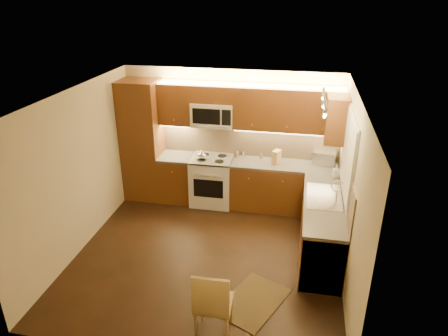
% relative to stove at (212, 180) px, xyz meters
% --- Properties ---
extents(floor, '(4.00, 4.00, 0.01)m').
position_rel_stove_xyz_m(floor, '(0.30, -1.68, -0.46)').
color(floor, black).
rests_on(floor, ground).
extents(ceiling, '(4.00, 4.00, 0.01)m').
position_rel_stove_xyz_m(ceiling, '(0.30, -1.68, 2.04)').
color(ceiling, beige).
rests_on(ceiling, ground).
extents(wall_back, '(4.00, 0.01, 2.50)m').
position_rel_stove_xyz_m(wall_back, '(0.30, 0.32, 0.79)').
color(wall_back, '#BDAD8A').
rests_on(wall_back, ground).
extents(wall_front, '(4.00, 0.01, 2.50)m').
position_rel_stove_xyz_m(wall_front, '(0.30, -3.67, 0.79)').
color(wall_front, '#BDAD8A').
rests_on(wall_front, ground).
extents(wall_left, '(0.01, 4.00, 2.50)m').
position_rel_stove_xyz_m(wall_left, '(-1.70, -1.68, 0.79)').
color(wall_left, '#BDAD8A').
rests_on(wall_left, ground).
extents(wall_right, '(0.01, 4.00, 2.50)m').
position_rel_stove_xyz_m(wall_right, '(2.30, -1.68, 0.79)').
color(wall_right, '#BDAD8A').
rests_on(wall_right, ground).
extents(pantry, '(0.70, 0.60, 2.30)m').
position_rel_stove_xyz_m(pantry, '(-1.35, 0.02, 0.69)').
color(pantry, '#4F2411').
rests_on(pantry, floor).
extents(base_cab_back_left, '(0.62, 0.60, 0.86)m').
position_rel_stove_xyz_m(base_cab_back_left, '(-0.69, 0.02, -0.03)').
color(base_cab_back_left, '#4F2411').
rests_on(base_cab_back_left, floor).
extents(counter_back_left, '(0.62, 0.60, 0.04)m').
position_rel_stove_xyz_m(counter_back_left, '(-0.69, 0.02, 0.42)').
color(counter_back_left, '#393634').
rests_on(counter_back_left, base_cab_back_left).
extents(base_cab_back_right, '(1.92, 0.60, 0.86)m').
position_rel_stove_xyz_m(base_cab_back_right, '(1.34, 0.02, -0.03)').
color(base_cab_back_right, '#4F2411').
rests_on(base_cab_back_right, floor).
extents(counter_back_right, '(1.92, 0.60, 0.04)m').
position_rel_stove_xyz_m(counter_back_right, '(1.34, 0.02, 0.42)').
color(counter_back_right, '#393634').
rests_on(counter_back_right, base_cab_back_right).
extents(base_cab_right, '(0.60, 2.00, 0.86)m').
position_rel_stove_xyz_m(base_cab_right, '(2.00, -1.28, -0.03)').
color(base_cab_right, '#4F2411').
rests_on(base_cab_right, floor).
extents(counter_right, '(0.60, 2.00, 0.04)m').
position_rel_stove_xyz_m(counter_right, '(2.00, -1.28, 0.42)').
color(counter_right, '#393634').
rests_on(counter_right, base_cab_right).
extents(dishwasher, '(0.58, 0.60, 0.84)m').
position_rel_stove_xyz_m(dishwasher, '(2.00, -1.98, -0.03)').
color(dishwasher, silver).
rests_on(dishwasher, floor).
extents(backsplash_back, '(3.30, 0.02, 0.60)m').
position_rel_stove_xyz_m(backsplash_back, '(0.65, 0.31, 0.74)').
color(backsplash_back, tan).
rests_on(backsplash_back, wall_back).
extents(backsplash_right, '(0.02, 2.00, 0.60)m').
position_rel_stove_xyz_m(backsplash_right, '(2.29, -1.28, 0.74)').
color(backsplash_right, tan).
rests_on(backsplash_right, wall_right).
extents(upper_cab_back_left, '(0.62, 0.35, 0.75)m').
position_rel_stove_xyz_m(upper_cab_back_left, '(-0.69, 0.15, 1.42)').
color(upper_cab_back_left, '#4F2411').
rests_on(upper_cab_back_left, wall_back).
extents(upper_cab_back_right, '(1.92, 0.35, 0.75)m').
position_rel_stove_xyz_m(upper_cab_back_right, '(1.34, 0.15, 1.42)').
color(upper_cab_back_right, '#4F2411').
rests_on(upper_cab_back_right, wall_back).
extents(upper_cab_bridge, '(0.76, 0.35, 0.31)m').
position_rel_stove_xyz_m(upper_cab_bridge, '(0.00, 0.15, 1.63)').
color(upper_cab_bridge, '#4F2411').
rests_on(upper_cab_bridge, wall_back).
extents(upper_cab_right_corner, '(0.35, 0.50, 0.75)m').
position_rel_stove_xyz_m(upper_cab_right_corner, '(2.12, -0.28, 1.42)').
color(upper_cab_right_corner, '#4F2411').
rests_on(upper_cab_right_corner, wall_right).
extents(stove, '(0.76, 0.65, 0.92)m').
position_rel_stove_xyz_m(stove, '(0.00, 0.00, 0.00)').
color(stove, silver).
rests_on(stove, floor).
extents(microwave, '(0.76, 0.38, 0.44)m').
position_rel_stove_xyz_m(microwave, '(0.00, 0.14, 1.26)').
color(microwave, silver).
rests_on(microwave, wall_back).
extents(window_frame, '(0.03, 1.44, 1.24)m').
position_rel_stove_xyz_m(window_frame, '(2.29, -1.12, 1.14)').
color(window_frame, silver).
rests_on(window_frame, wall_right).
extents(window_blinds, '(0.02, 1.36, 1.16)m').
position_rel_stove_xyz_m(window_blinds, '(2.27, -1.12, 1.14)').
color(window_blinds, silver).
rests_on(window_blinds, wall_right).
extents(sink, '(0.52, 0.86, 0.15)m').
position_rel_stove_xyz_m(sink, '(2.00, -1.12, 0.52)').
color(sink, silver).
rests_on(sink, counter_right).
extents(faucet, '(0.20, 0.04, 0.30)m').
position_rel_stove_xyz_m(faucet, '(2.18, -1.12, 0.59)').
color(faucet, silver).
rests_on(faucet, counter_right).
extents(track_light_bar, '(0.04, 1.20, 0.03)m').
position_rel_stove_xyz_m(track_light_bar, '(1.85, -1.27, 2.00)').
color(track_light_bar, silver).
rests_on(track_light_bar, ceiling).
extents(kettle, '(0.21, 0.21, 0.20)m').
position_rel_stove_xyz_m(kettle, '(-0.17, -0.09, 0.56)').
color(kettle, silver).
rests_on(kettle, stove).
extents(toaster_oven, '(0.44, 0.37, 0.24)m').
position_rel_stove_xyz_m(toaster_oven, '(2.03, 0.19, 0.56)').
color(toaster_oven, silver).
rests_on(toaster_oven, counter_back_right).
extents(knife_block, '(0.17, 0.21, 0.25)m').
position_rel_stove_xyz_m(knife_block, '(1.18, 0.04, 0.56)').
color(knife_block, '#A9894C').
rests_on(knife_block, counter_back_right).
extents(spice_jar_a, '(0.05, 0.05, 0.10)m').
position_rel_stove_xyz_m(spice_jar_a, '(0.54, 0.26, 0.49)').
color(spice_jar_a, silver).
rests_on(spice_jar_a, counter_back_right).
extents(spice_jar_b, '(0.05, 0.05, 0.09)m').
position_rel_stove_xyz_m(spice_jar_b, '(0.89, 0.20, 0.49)').
color(spice_jar_b, brown).
rests_on(spice_jar_b, counter_back_right).
extents(spice_jar_c, '(0.05, 0.05, 0.10)m').
position_rel_stove_xyz_m(spice_jar_c, '(0.44, 0.25, 0.49)').
color(spice_jar_c, silver).
rests_on(spice_jar_c, counter_back_right).
extents(spice_jar_d, '(0.05, 0.05, 0.10)m').
position_rel_stove_xyz_m(spice_jar_d, '(0.44, 0.17, 0.49)').
color(spice_jar_d, brown).
rests_on(spice_jar_d, counter_back_right).
extents(soap_bottle, '(0.11, 0.11, 0.21)m').
position_rel_stove_xyz_m(soap_bottle, '(2.20, -0.34, 0.54)').
color(soap_bottle, silver).
rests_on(soap_bottle, counter_right).
extents(rug, '(1.00, 1.16, 0.01)m').
position_rel_stove_xyz_m(rug, '(1.13, -2.58, -0.45)').
color(rug, black).
rests_on(rug, floor).
extents(dining_chair, '(0.44, 0.44, 0.96)m').
position_rel_stove_xyz_m(dining_chair, '(0.74, -3.19, 0.02)').
color(dining_chair, '#A9894C').
rests_on(dining_chair, floor).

